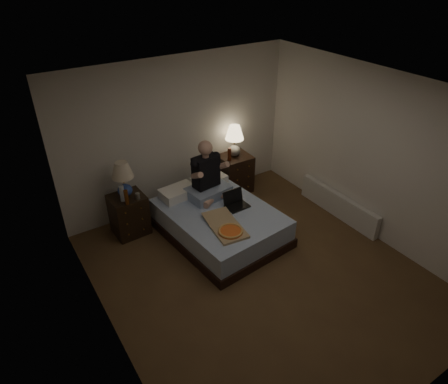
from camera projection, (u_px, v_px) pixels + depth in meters
floor at (260, 273)px, 5.48m from camera, size 4.00×4.50×0.00m
ceiling at (271, 96)px, 4.17m from camera, size 4.00×4.50×0.00m
wall_back at (179, 134)px, 6.43m from camera, size 4.00×0.00×2.50m
wall_front at (436, 322)px, 3.22m from camera, size 4.00×0.00×2.50m
wall_left at (103, 256)px, 3.90m from camera, size 0.00×4.50×2.50m
wall_right at (374, 156)px, 5.75m from camera, size 0.00×4.50×2.50m
bed at (220, 223)px, 6.10m from camera, size 1.55×1.97×0.46m
nightstand_left at (129, 215)px, 6.11m from camera, size 0.52×0.47×0.65m
nightstand_right at (235, 173)px, 7.18m from camera, size 0.55×0.49×0.69m
lamp_left at (123, 179)px, 5.82m from camera, size 0.34×0.34×0.56m
lamp_right at (234, 141)px, 6.87m from camera, size 0.36×0.36×0.56m
water_bottle at (122, 193)px, 5.78m from camera, size 0.07×0.07×0.25m
soda_can at (138, 196)px, 5.86m from camera, size 0.07×0.07×0.10m
beer_bottle_left at (126, 197)px, 5.71m from camera, size 0.06×0.06×0.23m
beer_bottle_right at (229, 154)px, 6.80m from camera, size 0.06×0.06×0.23m
person at (208, 170)px, 6.07m from camera, size 0.72×0.60×0.93m
laptop at (237, 200)px, 5.99m from camera, size 0.35×0.29×0.24m
pizza_box at (231, 232)px, 5.46m from camera, size 0.49×0.80×0.08m
radiator at (338, 205)px, 6.57m from camera, size 0.10×1.60×0.40m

